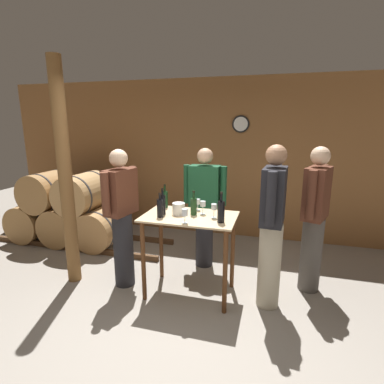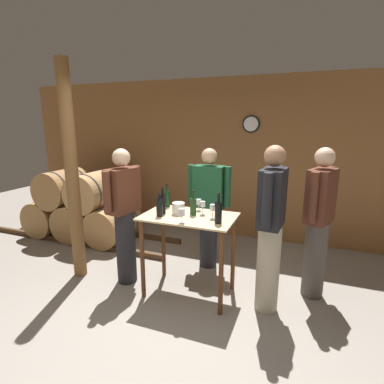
{
  "view_description": "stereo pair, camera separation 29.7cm",
  "coord_description": "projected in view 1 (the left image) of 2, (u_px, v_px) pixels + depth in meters",
  "views": [
    {
      "loc": [
        0.86,
        -2.37,
        1.97
      ],
      "look_at": [
        -0.04,
        0.79,
        1.21
      ],
      "focal_mm": 28.0,
      "sensor_mm": 36.0,
      "label": 1
    },
    {
      "loc": [
        1.14,
        -2.27,
        1.97
      ],
      "look_at": [
        -0.04,
        0.79,
        1.21
      ],
      "focal_mm": 28.0,
      "sensor_mm": 36.0,
      "label": 2
    }
  ],
  "objects": [
    {
      "name": "person_visitor_near_door",
      "position": [
        272.0,
        225.0,
        3.11
      ],
      "size": [
        0.25,
        0.59,
        1.76
      ],
      "color": "#B7AD93",
      "rests_on": "ground_plane"
    },
    {
      "name": "wooden_post",
      "position": [
        65.0,
        176.0,
        3.55
      ],
      "size": [
        0.16,
        0.16,
        2.7
      ],
      "color": "brown",
      "rests_on": "ground_plane"
    },
    {
      "name": "wine_glass_near_left",
      "position": [
        185.0,
        213.0,
        3.07
      ],
      "size": [
        0.07,
        0.07,
        0.15
      ],
      "color": "silver",
      "rests_on": "tasting_table"
    },
    {
      "name": "wine_bottle_center",
      "position": [
        160.0,
        208.0,
        3.27
      ],
      "size": [
        0.07,
        0.07,
        0.27
      ],
      "color": "black",
      "rests_on": "tasting_table"
    },
    {
      "name": "ice_bucket",
      "position": [
        179.0,
        209.0,
        3.38
      ],
      "size": [
        0.14,
        0.14,
        0.13
      ],
      "color": "white",
      "rests_on": "tasting_table"
    },
    {
      "name": "barrel_rack",
      "position": [
        68.0,
        211.0,
        4.99
      ],
      "size": [
        3.48,
        0.81,
        1.19
      ],
      "color": "#4C331E",
      "rests_on": "ground_plane"
    },
    {
      "name": "wine_bottle_left",
      "position": [
        163.0,
        204.0,
        3.36
      ],
      "size": [
        0.07,
        0.07,
        0.3
      ],
      "color": "black",
      "rests_on": "tasting_table"
    },
    {
      "name": "ground_plane",
      "position": [
        174.0,
        331.0,
        2.9
      ],
      "size": [
        14.0,
        14.0,
        0.0
      ],
      "primitive_type": "plane",
      "color": "gray"
    },
    {
      "name": "tasting_table",
      "position": [
        190.0,
        233.0,
        3.39
      ],
      "size": [
        1.04,
        0.65,
        0.96
      ],
      "color": "#D1B284",
      "rests_on": "ground_plane"
    },
    {
      "name": "wine_glass_far_side",
      "position": [
        214.0,
        208.0,
        3.24
      ],
      "size": [
        0.06,
        0.06,
        0.16
      ],
      "color": "silver",
      "rests_on": "tasting_table"
    },
    {
      "name": "back_wall",
      "position": [
        225.0,
        159.0,
        5.15
      ],
      "size": [
        8.4,
        0.08,
        2.7
      ],
      "color": "brown",
      "rests_on": "ground_plane"
    },
    {
      "name": "wine_bottle_far_right",
      "position": [
        221.0,
        211.0,
        3.09
      ],
      "size": [
        0.08,
        0.08,
        0.32
      ],
      "color": "black",
      "rests_on": "tasting_table"
    },
    {
      "name": "wine_bottle_right",
      "position": [
        194.0,
        206.0,
        3.35
      ],
      "size": [
        0.07,
        0.07,
        0.28
      ],
      "color": "#193819",
      "rests_on": "tasting_table"
    },
    {
      "name": "wine_glass_near_right",
      "position": [
        203.0,
        204.0,
        3.38
      ],
      "size": [
        0.06,
        0.06,
        0.15
      ],
      "color": "silver",
      "rests_on": "tasting_table"
    },
    {
      "name": "person_host",
      "position": [
        205.0,
        206.0,
        4.06
      ],
      "size": [
        0.59,
        0.24,
        1.65
      ],
      "color": "#232328",
      "rests_on": "ground_plane"
    },
    {
      "name": "wine_glass_near_center",
      "position": [
        198.0,
        202.0,
        3.53
      ],
      "size": [
        0.06,
        0.06,
        0.14
      ],
      "color": "silver",
      "rests_on": "tasting_table"
    },
    {
      "name": "person_visitor_with_scarf",
      "position": [
        122.0,
        216.0,
        3.55
      ],
      "size": [
        0.29,
        0.58,
        1.68
      ],
      "color": "#232328",
      "rests_on": "ground_plane"
    },
    {
      "name": "wine_bottle_far_left",
      "position": [
        165.0,
        199.0,
        3.64
      ],
      "size": [
        0.07,
        0.07,
        0.29
      ],
      "color": "black",
      "rests_on": "tasting_table"
    },
    {
      "name": "person_visitor_bearded",
      "position": [
        315.0,
        217.0,
        3.43
      ],
      "size": [
        0.34,
        0.56,
        1.72
      ],
      "color": "#4C4742",
      "rests_on": "ground_plane"
    }
  ]
}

